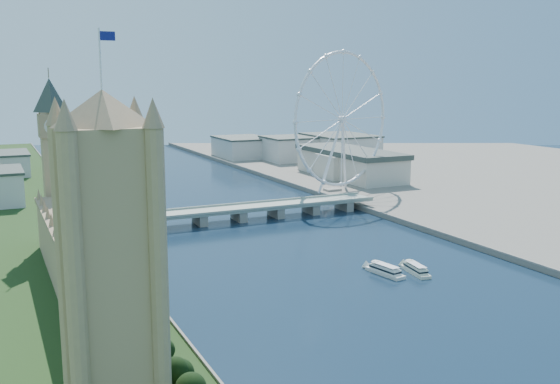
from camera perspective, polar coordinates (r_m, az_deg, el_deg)
tree_row at (r=205.69m, az=-8.55°, el=-16.69°), size 8.38×184.38×20.02m
victoria_tower at (r=182.08m, az=-15.32°, el=-5.12°), size 28.16×28.16×112.00m
parliament_range at (r=302.35m, az=-17.56°, el=-6.25°), size 24.00×200.00×70.00m
big_ben at (r=399.72m, az=-20.07°, el=4.53°), size 20.02×20.02×110.00m
westminster_bridge at (r=459.39m, az=-3.80°, el=-1.79°), size 220.00×22.00×9.50m
london_eye at (r=553.28m, az=5.70°, el=6.57°), size 113.60×39.12×124.30m
county_hall at (r=652.75m, az=6.37°, el=1.13°), size 54.00×144.00×35.00m
city_skyline at (r=713.42m, az=-8.55°, el=3.22°), size 505.00×280.00×32.00m
tour_boat_near at (r=338.09m, az=9.57°, el=-7.45°), size 11.27×27.94×5.98m
tour_boat_far at (r=343.23m, az=12.28°, el=-7.27°), size 10.41×26.56×5.68m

